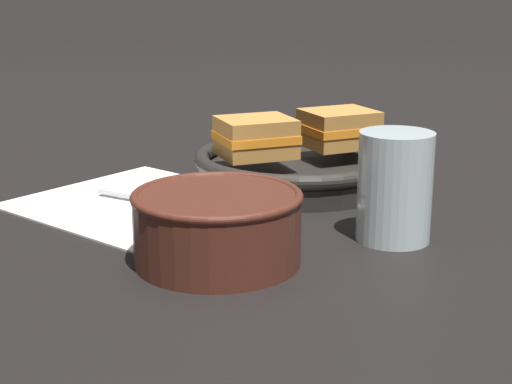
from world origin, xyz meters
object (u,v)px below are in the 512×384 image
(sandwich_near_left, at_px, (339,128))
(sandwich_near_right, at_px, (256,137))
(skillet, at_px, (298,167))
(soup_bowl, at_px, (217,223))
(drinking_glass, at_px, (395,187))
(spoon, at_px, (187,206))

(sandwich_near_left, height_order, sandwich_near_right, same)
(skillet, distance_m, sandwich_near_left, 0.07)
(soup_bowl, xyz_separation_m, skillet, (-0.14, 0.25, -0.02))
(skillet, distance_m, drinking_glass, 0.23)
(spoon, relative_size, sandwich_near_right, 1.60)
(drinking_glass, bearing_deg, skillet, 158.83)
(drinking_glass, bearing_deg, sandwich_near_right, 173.74)
(sandwich_near_left, xyz_separation_m, drinking_glass, (0.20, -0.14, -0.01))
(soup_bowl, height_order, spoon, soup_bowl)
(sandwich_near_right, bearing_deg, soup_bowl, -50.36)
(spoon, distance_m, sandwich_near_right, 0.13)
(sandwich_near_left, relative_size, drinking_glass, 0.99)
(skillet, xyz_separation_m, drinking_glass, (0.21, -0.08, 0.03))
(drinking_glass, bearing_deg, spoon, -155.48)
(spoon, height_order, skillet, skillet)
(drinking_glass, bearing_deg, sandwich_near_left, 144.72)
(spoon, relative_size, skillet, 0.68)
(spoon, xyz_separation_m, skillet, (-0.00, 0.18, 0.01))
(soup_bowl, distance_m, drinking_glass, 0.18)
(sandwich_near_left, bearing_deg, drinking_glass, -35.28)
(spoon, bearing_deg, drinking_glass, 7.06)
(soup_bowl, xyz_separation_m, spoon, (-0.14, 0.07, -0.03))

